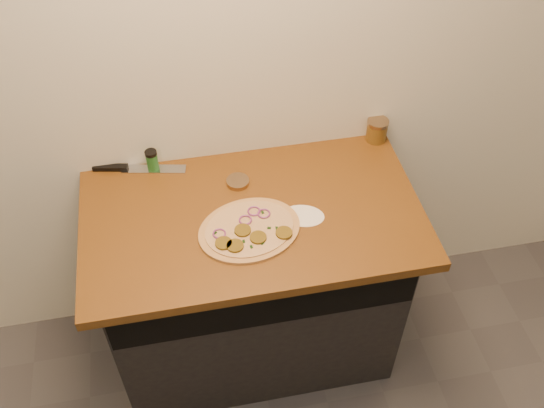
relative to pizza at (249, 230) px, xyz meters
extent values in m
cube|color=silver|center=(0.02, 0.41, 0.44)|extent=(4.00, 0.02, 2.70)
cube|color=black|center=(0.02, 0.11, -0.48)|extent=(1.10, 0.60, 0.86)
cube|color=brown|center=(0.02, 0.08, -0.03)|extent=(1.20, 0.70, 0.04)
cylinder|color=tan|center=(0.00, 0.00, 0.00)|extent=(0.42, 0.42, 0.01)
cylinder|color=#F6EAA2|center=(0.00, 0.00, 0.00)|extent=(0.36, 0.36, 0.00)
cylinder|color=brown|center=(-0.10, -0.05, 0.01)|extent=(0.06, 0.06, 0.01)
cylinder|color=brown|center=(-0.06, -0.07, 0.01)|extent=(0.06, 0.06, 0.01)
cylinder|color=brown|center=(0.11, -0.05, 0.01)|extent=(0.06, 0.06, 0.01)
cylinder|color=brown|center=(-0.02, -0.01, 0.01)|extent=(0.06, 0.06, 0.01)
cylinder|color=brown|center=(0.02, -0.05, 0.01)|extent=(0.06, 0.06, 0.01)
torus|color=#7A2D70|center=(-0.01, 0.04, 0.01)|extent=(0.05, 0.05, 0.01)
torus|color=#7A2D70|center=(-0.10, -0.01, 0.01)|extent=(0.05, 0.05, 0.01)
torus|color=#7A2D70|center=(0.03, 0.07, 0.01)|extent=(0.05, 0.05, 0.01)
torus|color=#7A2D70|center=(0.06, 0.06, 0.01)|extent=(0.05, 0.05, 0.01)
cube|color=black|center=(0.02, -0.06, 0.01)|extent=(0.01, 0.01, 0.00)
cube|color=black|center=(-0.08, -0.03, 0.01)|extent=(0.02, 0.01, 0.00)
cube|color=black|center=(-0.03, -0.05, 0.01)|extent=(0.01, 0.01, 0.00)
cube|color=black|center=(0.06, 0.06, 0.01)|extent=(0.01, 0.01, 0.00)
cube|color=black|center=(-0.09, -0.04, 0.01)|extent=(0.01, 0.01, 0.00)
cube|color=black|center=(-0.09, -0.07, 0.01)|extent=(0.01, 0.01, 0.00)
cube|color=black|center=(-0.01, -0.08, 0.01)|extent=(0.01, 0.01, 0.00)
cube|color=black|center=(-0.12, 0.00, 0.01)|extent=(0.02, 0.01, 0.00)
cube|color=black|center=(0.07, -0.01, 0.01)|extent=(0.01, 0.01, 0.00)
cube|color=black|center=(0.03, -0.07, 0.01)|extent=(0.02, 0.01, 0.00)
cube|color=black|center=(0.09, -0.02, 0.01)|extent=(0.01, 0.01, 0.00)
cube|color=black|center=(-0.03, -0.02, 0.01)|extent=(0.02, 0.01, 0.00)
cube|color=black|center=(-0.05, -0.01, 0.01)|extent=(0.01, 0.02, 0.00)
cube|color=#B7BAC1|center=(-0.30, 0.37, -0.01)|extent=(0.24, 0.09, 0.01)
cube|color=black|center=(-0.46, 0.41, 0.00)|extent=(0.13, 0.05, 0.02)
cylinder|color=#8F7353|center=(0.00, 0.24, 0.00)|extent=(0.11, 0.11, 0.02)
cylinder|color=#A11510|center=(0.57, 0.38, 0.03)|extent=(0.08, 0.08, 0.08)
cylinder|color=#8F7353|center=(0.57, 0.38, 0.08)|extent=(0.08, 0.08, 0.01)
cylinder|color=#206527|center=(-0.30, 0.37, 0.03)|extent=(0.04, 0.04, 0.08)
cylinder|color=black|center=(-0.30, 0.37, 0.07)|extent=(0.04, 0.04, 0.01)
cylinder|color=silver|center=(0.20, 0.03, -0.01)|extent=(0.19, 0.19, 0.00)
camera|label=1|loc=(-0.19, -1.35, 1.55)|focal=40.00mm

